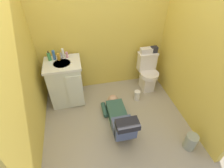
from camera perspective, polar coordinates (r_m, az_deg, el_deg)
ground_plane at (r=3.06m, az=1.07°, el=-11.85°), size 2.82×3.04×0.04m
wall_back at (r=3.18m, az=-3.35°, el=17.78°), size 2.48×0.08×2.40m
wall_left at (r=2.31m, az=-28.91°, el=3.70°), size 0.08×2.04×2.40m
wall_right at (r=2.76m, az=26.82°, el=10.07°), size 0.08×2.04×2.40m
toilet at (r=3.51m, az=11.44°, el=3.77°), size 0.36×0.46×0.75m
vanity_cabinet at (r=3.22m, az=-14.70°, el=0.65°), size 0.60×0.53×0.82m
faucet at (r=3.10m, az=-16.18°, el=8.83°), size 0.02×0.02×0.10m
person_plumber at (r=2.84m, az=2.49°, el=-11.11°), size 0.39×1.06×0.52m
tissue_box at (r=3.34m, az=11.09°, el=10.62°), size 0.22×0.11×0.10m
toiletry_bag at (r=3.39m, az=13.48°, el=10.86°), size 0.12×0.09×0.11m
soap_dispenser at (r=3.09m, az=-19.75°, el=8.38°), size 0.06×0.06×0.17m
bottle_blue at (r=3.08m, az=-18.37°, el=8.88°), size 0.05×0.05×0.17m
bottle_amber at (r=3.06m, az=-16.99°, el=8.43°), size 0.05×0.05×0.12m
bottle_white at (r=3.08m, az=-15.63°, el=9.55°), size 0.04×0.04×0.17m
bottle_pink at (r=3.09m, az=-14.44°, el=9.16°), size 0.04×0.04×0.10m
trash_can at (r=2.88m, az=24.19°, el=-16.70°), size 0.17×0.17×0.26m
paper_towel_roll at (r=3.35m, az=8.12°, el=-3.68°), size 0.11×0.11×0.20m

